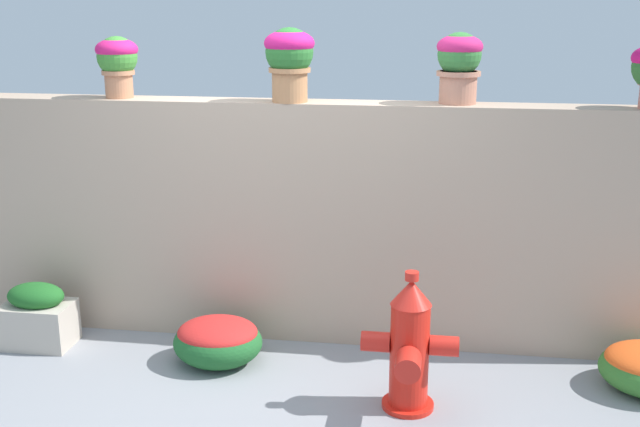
{
  "coord_description": "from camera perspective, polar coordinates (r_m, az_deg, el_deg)",
  "views": [
    {
      "loc": [
        1.01,
        -4.21,
        2.35
      ],
      "look_at": [
        0.27,
        0.72,
        0.96
      ],
      "focal_mm": 43.85,
      "sensor_mm": 36.0,
      "label": 1
    }
  ],
  "objects": [
    {
      "name": "fire_hydrant",
      "position": [
        4.61,
        6.55,
        -9.74
      ],
      "size": [
        0.56,
        0.45,
        0.85
      ],
      "color": "red",
      "rests_on": "ground"
    },
    {
      "name": "flower_bush_right",
      "position": [
        5.27,
        -7.47,
        -9.1
      ],
      "size": [
        0.59,
        0.53,
        0.31
      ],
      "color": "#1F5C29",
      "rests_on": "ground"
    },
    {
      "name": "potted_plant_3",
      "position": [
        5.19,
        10.12,
        10.89
      ],
      "size": [
        0.3,
        0.3,
        0.46
      ],
      "color": "tan",
      "rests_on": "stone_wall"
    },
    {
      "name": "planter_box",
      "position": [
        5.79,
        -19.9,
        -7.04
      ],
      "size": [
        0.47,
        0.32,
        0.45
      ],
      "color": "#B9AD9E",
      "rests_on": "ground"
    },
    {
      "name": "stone_wall",
      "position": [
        5.45,
        -2.53,
        -0.55
      ],
      "size": [
        5.3,
        0.29,
        1.67
      ],
      "primitive_type": "cube",
      "color": "tan",
      "rests_on": "ground"
    },
    {
      "name": "potted_plant_1",
      "position": [
        5.59,
        -14.58,
        10.83
      ],
      "size": [
        0.29,
        0.29,
        0.42
      ],
      "color": "#B77652",
      "rests_on": "stone_wall"
    },
    {
      "name": "ground_plane",
      "position": [
        4.93,
        -4.51,
        -12.94
      ],
      "size": [
        24.0,
        24.0,
        0.0
      ],
      "primitive_type": "plane",
      "color": "gray"
    },
    {
      "name": "potted_plant_2",
      "position": [
        5.2,
        -2.24,
        11.39
      ],
      "size": [
        0.33,
        0.33,
        0.48
      ],
      "color": "#AF764C",
      "rests_on": "stone_wall"
    }
  ]
}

